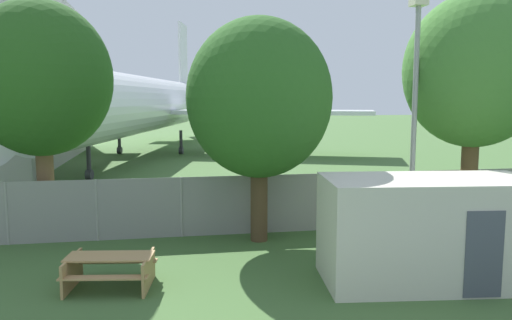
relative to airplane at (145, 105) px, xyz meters
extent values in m
cylinder|color=gray|center=(-3.01, -23.03, -2.89)|extent=(0.07, 0.07, 1.89)
cylinder|color=gray|center=(-0.47, -23.03, -2.89)|extent=(0.07, 0.07, 1.89)
cylinder|color=gray|center=(2.08, -23.03, -2.89)|extent=(0.07, 0.07, 1.89)
cylinder|color=gray|center=(4.62, -23.03, -2.89)|extent=(0.07, 0.07, 1.89)
cylinder|color=gray|center=(7.17, -23.03, -2.89)|extent=(0.07, 0.07, 1.89)
cylinder|color=gray|center=(9.72, -23.03, -2.89)|extent=(0.07, 0.07, 1.89)
cylinder|color=gray|center=(12.26, -23.03, -2.89)|extent=(0.07, 0.07, 1.89)
cube|color=gray|center=(4.62, -23.03, -2.89)|extent=(56.00, 0.01, 1.89)
cylinder|color=silver|center=(-0.10, -0.44, 0.05)|extent=(11.31, 33.68, 4.06)
cone|color=silver|center=(-4.21, -18.81, 0.05)|extent=(4.85, 4.85, 4.06)
cone|color=silver|center=(4.13, 18.43, 0.05)|extent=(4.68, 5.75, 3.65)
cube|color=silver|center=(9.63, -0.90, -0.56)|extent=(15.81, 9.73, 0.30)
cylinder|color=#939399|center=(7.49, -0.04, -1.62)|extent=(2.58, 3.97, 1.83)
cube|color=silver|center=(-9.09, 3.30, -0.56)|extent=(15.45, 5.91, 0.30)
cylinder|color=#939399|center=(-6.80, 3.16, -1.62)|extent=(2.58, 3.97, 1.83)
cube|color=silver|center=(3.35, 14.96, 5.13)|extent=(1.03, 3.62, 6.09)
cube|color=silver|center=(3.31, 14.77, 0.46)|extent=(9.43, 5.12, 0.20)
cylinder|color=#2D2D33|center=(-2.48, -11.09, -2.91)|extent=(0.24, 0.24, 1.86)
cylinder|color=#2D2D33|center=(-2.48, -11.09, -3.56)|extent=(0.42, 0.61, 0.56)
cylinder|color=#2D2D33|center=(2.65, 0.67, -2.91)|extent=(0.24, 0.24, 1.86)
cylinder|color=#2D2D33|center=(2.65, 0.67, -3.56)|extent=(0.42, 0.61, 0.56)
cylinder|color=#2D2D33|center=(-2.11, 1.73, -2.91)|extent=(0.24, 0.24, 1.86)
cylinder|color=#2D2D33|center=(-2.11, 1.73, -3.56)|extent=(0.42, 0.61, 0.56)
cube|color=beige|center=(7.70, -27.92, -2.60)|extent=(5.13, 2.80, 2.48)
cube|color=#4C515B|center=(8.31, -29.14, -2.84)|extent=(0.84, 0.12, 1.90)
cube|color=tan|center=(0.35, -27.05, -3.10)|extent=(2.02, 1.03, 0.04)
cube|color=tan|center=(0.43, -26.50, -3.40)|extent=(1.96, 0.55, 0.04)
cube|color=tan|center=(0.27, -27.60, -3.40)|extent=(1.96, 0.55, 0.04)
cube|color=tan|center=(1.21, -27.17, -3.47)|extent=(0.26, 1.39, 0.74)
cube|color=tan|center=(-0.51, -26.93, -3.47)|extent=(0.26, 1.39, 0.74)
cylinder|color=brown|center=(11.38, -23.77, -2.19)|extent=(0.54, 0.54, 3.30)
ellipsoid|color=#427A33|center=(11.38, -23.77, 1.36)|extent=(4.46, 4.46, 4.91)
cylinder|color=#4C3823|center=(4.39, -23.85, -2.59)|extent=(0.52, 0.52, 2.50)
ellipsoid|color=#2D6023|center=(4.39, -23.85, 0.49)|extent=(4.31, 4.31, 4.74)
cylinder|color=brown|center=(-2.08, -22.22, -2.30)|extent=(0.52, 0.52, 3.08)
ellipsoid|color=#28561E|center=(-2.08, -22.22, 1.07)|extent=(4.30, 4.30, 4.73)
cylinder|color=#99999E|center=(9.12, -24.28, -0.32)|extent=(0.16, 0.16, 7.04)
cube|color=beige|center=(9.12, -24.28, 3.38)|extent=(0.44, 0.44, 0.36)
camera|label=1|loc=(1.74, -38.44, 0.46)|focal=35.00mm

